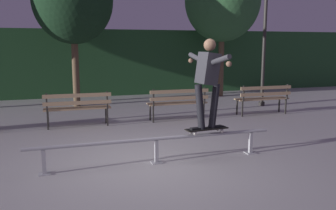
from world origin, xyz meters
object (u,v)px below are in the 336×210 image
object	(u,v)px
tree_behind_benches	(73,0)
lamp_post_right	(265,30)
grind_rail	(156,143)
skateboard	(207,129)
tree_far_right	(223,0)
park_bench_right_center	(178,101)
park_bench_rightmost	(263,96)
skateboarder	(208,76)
park_bench_left_center	(78,106)

from	to	relation	value
tree_behind_benches	lamp_post_right	distance (m)	6.20
tree_behind_benches	lamp_post_right	world-z (taller)	tree_behind_benches
grind_rail	skateboard	distance (m)	0.94
tree_far_right	lamp_post_right	size ratio (longest dim) A/B	1.35
grind_rail	park_bench_right_center	bearing A→B (deg)	64.70
park_bench_right_center	tree_far_right	world-z (taller)	tree_far_right
park_bench_rightmost	lamp_post_right	size ratio (longest dim) A/B	0.41
skateboard	skateboarder	distance (m)	0.94
park_bench_left_center	tree_behind_benches	bearing A→B (deg)	86.94
tree_behind_benches	park_bench_right_center	bearing A→B (deg)	-53.15
park_bench_rightmost	skateboard	bearing A→B (deg)	-134.91
grind_rail	skateboarder	bearing A→B (deg)	0.02
skateboard	tree_far_right	bearing A→B (deg)	62.32
park_bench_left_center	tree_far_right	distance (m)	7.61
park_bench_right_center	tree_far_right	bearing A→B (deg)	51.25
tree_behind_benches	grind_rail	bearing A→B (deg)	-81.88
tree_behind_benches	park_bench_left_center	bearing A→B (deg)	-93.06
park_bench_right_center	park_bench_rightmost	size ratio (longest dim) A/B	1.00
grind_rail	tree_behind_benches	xyz separation A→B (m)	(-0.91, 6.41, 3.05)
park_bench_right_center	tree_behind_benches	size ratio (longest dim) A/B	0.33
tree_far_right	tree_behind_benches	xyz separation A→B (m)	(-5.56, -0.69, -0.28)
tree_far_right	lamp_post_right	xyz separation A→B (m)	(0.31, -2.49, -1.20)
grind_rail	skateboarder	size ratio (longest dim) A/B	2.74
park_bench_rightmost	lamp_post_right	bearing A→B (deg)	58.94
park_bench_left_center	tree_far_right	size ratio (longest dim) A/B	0.30
grind_rail	park_bench_right_center	distance (m)	3.52
park_bench_right_center	park_bench_rightmost	distance (m)	2.59
skateboard	park_bench_left_center	xyz separation A→B (m)	(-2.01, 3.18, 0.01)
grind_rail	tree_behind_benches	bearing A→B (deg)	98.12
skateboarder	lamp_post_right	size ratio (longest dim) A/B	0.40
skateboarder	tree_far_right	xyz separation A→B (m)	(3.72, 7.09, 2.22)
skateboarder	tree_far_right	distance (m)	8.31
lamp_post_right	park_bench_right_center	bearing A→B (deg)	-157.59
park_bench_left_center	tree_behind_benches	size ratio (longest dim) A/B	0.33
park_bench_right_center	lamp_post_right	bearing A→B (deg)	22.41
park_bench_left_center	grind_rail	bearing A→B (deg)	-71.13
tree_far_right	lamp_post_right	distance (m)	2.78
grind_rail	lamp_post_right	xyz separation A→B (m)	(4.95, 4.60, 2.13)
skateboard	tree_behind_benches	size ratio (longest dim) A/B	0.17
grind_rail	park_bench_rightmost	size ratio (longest dim) A/B	2.66
park_bench_rightmost	lamp_post_right	world-z (taller)	lamp_post_right
skateboarder	park_bench_right_center	size ratio (longest dim) A/B	0.97
skateboard	park_bench_right_center	xyz separation A→B (m)	(0.58, 3.18, 0.01)
skateboarder	tree_far_right	world-z (taller)	tree_far_right
tree_far_right	lamp_post_right	world-z (taller)	tree_far_right
park_bench_right_center	skateboarder	bearing A→B (deg)	-100.29
park_bench_left_center	tree_far_right	bearing A→B (deg)	34.32
park_bench_left_center	lamp_post_right	world-z (taller)	lamp_post_right
park_bench_left_center	tree_far_right	world-z (taller)	tree_far_right
grind_rail	skateboarder	world-z (taller)	skateboarder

